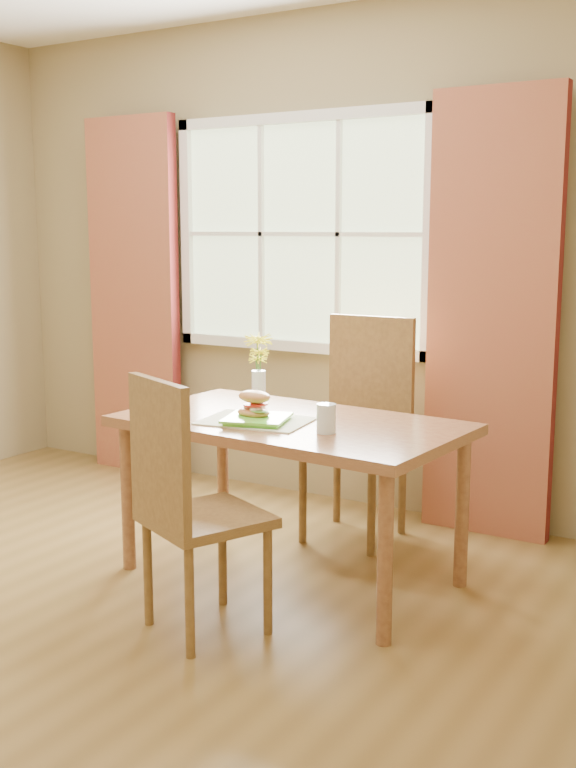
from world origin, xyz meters
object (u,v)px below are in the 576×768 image
(dining_table, at_px, (291,436))
(water_glass, at_px, (326,419))
(chair_near, at_px, (185,497))
(flower_vase, at_px, (259,363))
(chair_far, at_px, (362,417))
(croissant_sandwich, at_px, (254,404))

(dining_table, distance_m, water_glass, 0.32)
(chair_near, height_order, water_glass, chair_near)
(flower_vase, bearing_deg, dining_table, -34.32)
(dining_table, distance_m, chair_near, 0.71)
(chair_far, height_order, croissant_sandwich, chair_far)
(dining_table, bearing_deg, chair_near, -89.21)
(chair_far, distance_m, croissant_sandwich, 0.84)
(chair_far, xyz_separation_m, flower_vase, (-0.30, -0.49, 0.31))
(chair_near, bearing_deg, flower_vase, 130.08)
(chair_far, bearing_deg, chair_near, -92.69)
(dining_table, height_order, croissant_sandwich, croissant_sandwich)
(water_glass, bearing_deg, chair_near, -117.17)
(chair_far, bearing_deg, water_glass, -74.43)
(water_glass, xyz_separation_m, flower_vase, (-0.55, 0.34, 0.14))
(chair_far, relative_size, croissant_sandwich, 6.53)
(chair_near, height_order, croissant_sandwich, chair_near)
(dining_table, xyz_separation_m, flower_vase, (-0.30, 0.20, 0.28))
(croissant_sandwich, bearing_deg, chair_near, -76.82)
(dining_table, distance_m, croissant_sandwich, 0.22)
(water_glass, bearing_deg, croissant_sandwich, 176.07)
(flower_vase, bearing_deg, water_glass, -31.91)
(flower_vase, bearing_deg, chair_near, -73.73)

